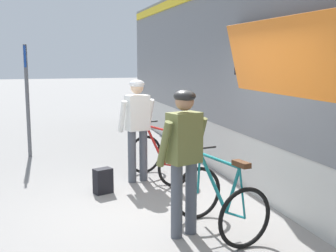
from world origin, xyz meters
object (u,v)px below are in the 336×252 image
at_px(cyclist_far_in_white, 137,121).
at_px(bicycle_far_red, 160,157).
at_px(backpack_on_platform, 103,181).
at_px(platform_sign_post, 27,82).
at_px(cyclist_near_in_olive, 184,150).
at_px(train_car, 329,67).
at_px(bicycle_near_teal, 220,201).

relative_size(cyclist_far_in_white, bicycle_far_red, 1.43).
bearing_deg(backpack_on_platform, bicycle_far_red, 4.17).
relative_size(backpack_on_platform, platform_sign_post, 0.17).
relative_size(cyclist_near_in_olive, platform_sign_post, 0.73).
relative_size(cyclist_near_in_olive, cyclist_far_in_white, 1.00).
relative_size(train_car, platform_sign_post, 6.82).
relative_size(cyclist_far_in_white, platform_sign_post, 0.73).
xyz_separation_m(bicycle_near_teal, platform_sign_post, (-2.33, 5.01, 1.22)).
height_order(cyclist_near_in_olive, backpack_on_platform, cyclist_near_in_olive).
xyz_separation_m(cyclist_near_in_olive, bicycle_far_red, (0.35, 2.42, -0.65)).
bearing_deg(cyclist_near_in_olive, bicycle_far_red, 81.69).
height_order(bicycle_near_teal, backpack_on_platform, bicycle_near_teal).
bearing_deg(platform_sign_post, backpack_on_platform, -68.87).
bearing_deg(train_car, platform_sign_post, 144.67).
height_order(cyclist_near_in_olive, bicycle_far_red, cyclist_near_in_olive).
relative_size(bicycle_near_teal, backpack_on_platform, 2.97).
bearing_deg(platform_sign_post, train_car, -35.33).
bearing_deg(cyclist_far_in_white, platform_sign_post, 126.16).
relative_size(train_car, cyclist_far_in_white, 9.29).
bearing_deg(bicycle_near_teal, train_car, 30.73).
distance_m(bicycle_near_teal, backpack_on_platform, 2.29).
bearing_deg(cyclist_near_in_olive, platform_sign_post, 110.82).
distance_m(backpack_on_platform, platform_sign_post, 3.56).
xyz_separation_m(cyclist_near_in_olive, platform_sign_post, (-1.89, 4.96, 0.57)).
height_order(train_car, backpack_on_platform, train_car).
relative_size(cyclist_far_in_white, backpack_on_platform, 4.40).
bearing_deg(cyclist_far_in_white, bicycle_far_red, -1.99).
xyz_separation_m(cyclist_near_in_olive, backpack_on_platform, (-0.71, 1.92, -0.85)).
bearing_deg(train_car, bicycle_near_teal, -149.27).
relative_size(cyclist_near_in_olive, backpack_on_platform, 4.40).
bearing_deg(backpack_on_platform, cyclist_far_in_white, 16.39).
bearing_deg(backpack_on_platform, cyclist_near_in_olive, -90.55).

